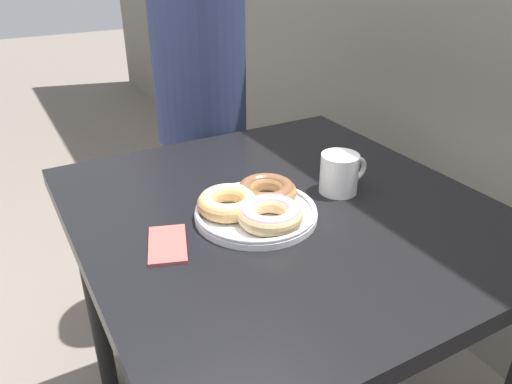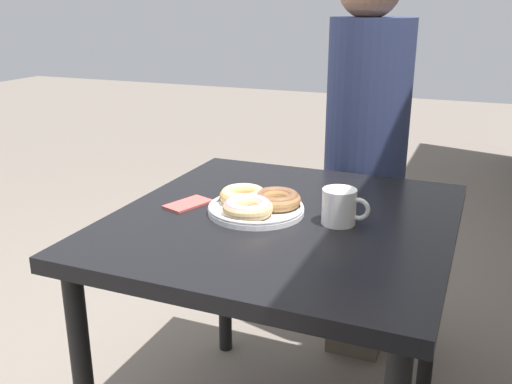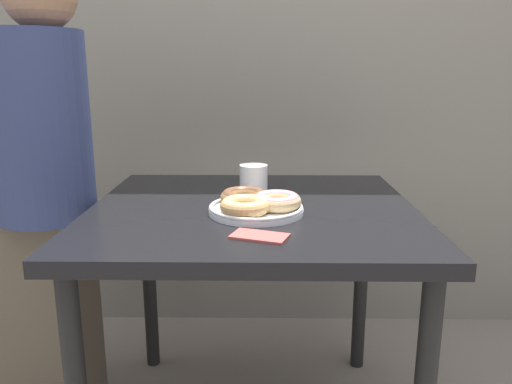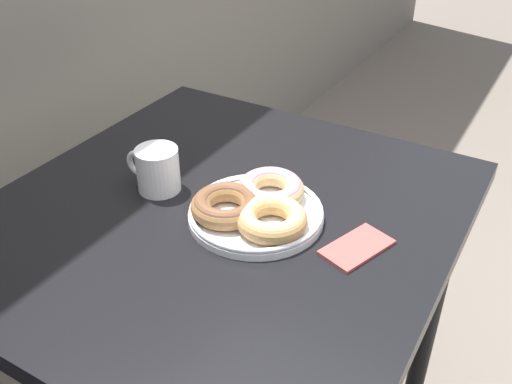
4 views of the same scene
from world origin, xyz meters
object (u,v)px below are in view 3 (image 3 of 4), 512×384
(dining_table, at_px, (253,235))
(person_figure, at_px, (44,200))
(donut_plate, at_px, (256,203))
(coffee_mug, at_px, (253,179))
(napkin, at_px, (260,236))

(dining_table, distance_m, person_figure, 0.65)
(donut_plate, xyz_separation_m, coffee_mug, (-0.01, 0.23, 0.02))
(person_figure, bearing_deg, dining_table, -7.49)
(donut_plate, bearing_deg, napkin, -86.49)
(dining_table, xyz_separation_m, person_figure, (-0.64, 0.08, 0.08))
(donut_plate, height_order, coffee_mug, coffee_mug)
(dining_table, height_order, napkin, napkin)
(coffee_mug, bearing_deg, dining_table, -89.31)
(person_figure, bearing_deg, coffee_mug, 5.96)
(dining_table, distance_m, napkin, 0.29)
(person_figure, distance_m, napkin, 0.76)
(dining_table, distance_m, donut_plate, 0.14)
(coffee_mug, distance_m, person_figure, 0.65)
(donut_plate, distance_m, coffee_mug, 0.23)
(dining_table, xyz_separation_m, napkin, (0.02, -0.28, 0.09))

